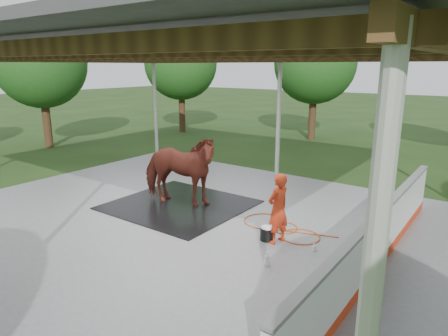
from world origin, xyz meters
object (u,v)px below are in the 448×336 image
Objects in this scene: handler at (278,209)px; wash_bucket at (267,233)px; dasher_board at (378,242)px; horse at (178,170)px.

handler reaches higher than wash_bucket.
dasher_board is 5.28m from horse.
wash_bucket is (-2.24, -0.03, -0.39)m from dasher_board.
handler is 0.64m from wash_bucket.
horse is 7.17× the size of wash_bucket.
dasher_board is 3.57× the size of horse.
horse reaches higher than handler.
handler is (3.22, -0.51, -0.22)m from horse.
handler reaches higher than dasher_board.
dasher_board is 2.27m from wash_bucket.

